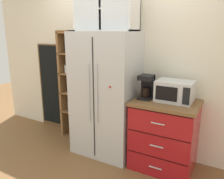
{
  "coord_description": "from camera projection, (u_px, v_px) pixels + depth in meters",
  "views": [
    {
      "loc": [
        1.59,
        -2.63,
        1.76
      ],
      "look_at": [
        0.1,
        0.04,
        0.96
      ],
      "focal_mm": 36.33,
      "sensor_mm": 36.0,
      "label": 1
    }
  ],
  "objects": [
    {
      "name": "mug_charcoal",
      "position": [
        167.0,
        97.0,
        2.8
      ],
      "size": [
        0.12,
        0.08,
        0.1
      ],
      "color": "#2D2D33",
      "rests_on": "counter_cabinet"
    },
    {
      "name": "wall_back_cream",
      "position": [
        118.0,
        64.0,
        3.43
      ],
      "size": [
        4.97,
        0.1,
        2.55
      ],
      "primitive_type": "cube",
      "color": "silver",
      "rests_on": "ground"
    },
    {
      "name": "counter_cabinet",
      "position": [
        164.0,
        134.0,
        2.93
      ],
      "size": [
        0.81,
        0.63,
        0.91
      ],
      "color": "#A8161C",
      "rests_on": "ground"
    },
    {
      "name": "mug_cream",
      "position": [
        168.0,
        96.0,
        2.85
      ],
      "size": [
        0.11,
        0.07,
        0.1
      ],
      "color": "silver",
      "rests_on": "counter_cabinet"
    },
    {
      "name": "upper_cabinet",
      "position": [
        107.0,
        10.0,
        2.97
      ],
      "size": [
        0.85,
        0.32,
        0.55
      ],
      "color": "silver",
      "rests_on": "refrigerator"
    },
    {
      "name": "coffee_maker",
      "position": [
        147.0,
        87.0,
        2.91
      ],
      "size": [
        0.17,
        0.2,
        0.31
      ],
      "color": "black",
      "rests_on": "counter_cabinet"
    },
    {
      "name": "bottle_cobalt",
      "position": [
        167.0,
        93.0,
        2.79
      ],
      "size": [
        0.06,
        0.06,
        0.26
      ],
      "color": "navy",
      "rests_on": "counter_cabinet"
    },
    {
      "name": "microwave",
      "position": [
        175.0,
        91.0,
        2.79
      ],
      "size": [
        0.44,
        0.33,
        0.26
      ],
      "color": "silver",
      "rests_on": "counter_cabinet"
    },
    {
      "name": "chalkboard_menu",
      "position": [
        53.0,
        87.0,
        4.1
      ],
      "size": [
        0.6,
        0.04,
        1.53
      ],
      "color": "brown",
      "rests_on": "ground"
    },
    {
      "name": "pantry_shelf_column",
      "position": [
        76.0,
        84.0,
        3.76
      ],
      "size": [
        0.5,
        0.3,
        1.77
      ],
      "color": "brown",
      "rests_on": "ground"
    },
    {
      "name": "ground_plane",
      "position": [
        105.0,
        151.0,
        3.42
      ],
      "size": [
        10.66,
        10.66,
        0.0
      ],
      "primitive_type": "plane",
      "color": "brown"
    },
    {
      "name": "refrigerator",
      "position": [
        106.0,
        95.0,
        3.23
      ],
      "size": [
        0.88,
        0.65,
        1.75
      ],
      "color": "silver",
      "rests_on": "ground"
    }
  ]
}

